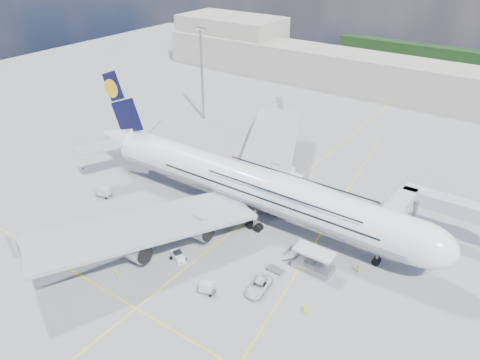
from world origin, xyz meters
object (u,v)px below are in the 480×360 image
Objects in this scene: dolly_row_b at (109,235)px; dolly_nose_far at (275,269)px; crew_loader at (358,269)px; service_van at (259,286)px; dolly_row_a at (149,224)px; dolly_row_c at (113,235)px; cone_wing_right_inner at (158,239)px; jet_bridge at (432,209)px; baggage_tug at (178,256)px; catering_truck_outer at (267,122)px; airliner at (252,186)px; cone_tail at (83,168)px; cone_wing_left_inner at (261,182)px; dolly_back at (104,192)px; light_mast at (202,73)px; cargo_loader at (312,262)px; catering_truck_inner at (284,176)px; crew_van at (305,309)px; cone_nose at (428,254)px; cone_wing_left_outer at (237,156)px; dolly_nose_near at (206,287)px; crew_nose at (350,242)px; cone_wing_right_outer at (50,260)px; crew_wing at (135,212)px; crew_tug at (116,274)px.

dolly_nose_far is (28.32, 9.92, -0.84)m from dolly_row_b.
service_van is at bearing -102.46° from crew_loader.
dolly_row_a is 0.95× the size of dolly_row_b.
dolly_row_c reaches higher than service_van.
dolly_row_c is 5.82× the size of cone_wing_right_inner.
jet_bridge reaches higher than baggage_tug.
catering_truck_outer is at bearing 104.30° from dolly_row_c.
airliner reaches higher than dolly_nose_far.
cone_wing_left_inner is at bearing 26.04° from cone_tail.
dolly_row_b is at bearing -51.11° from dolly_back.
airliner is at bearing -41.00° from light_mast.
crew_loader is 34.67m from cone_wing_right_inner.
dolly_row_a is (-29.79, -7.10, -0.18)m from cargo_loader.
dolly_back is at bearing -159.17° from airliner.
crew_van is at bearing -40.56° from catering_truck_inner.
cone_nose is at bearing 83.11° from crew_loader.
jet_bridge is 2.98× the size of catering_truck_outer.
crew_loader is at bearing -30.14° from cone_wing_left_outer.
light_mast is 47.77× the size of cone_tail.
dolly_back is 41.16m from dolly_nose_far.
cone_wing_right_inner is at bearing -175.54° from baggage_tug.
dolly_nose_near is 0.39× the size of catering_truck_inner.
cargo_loader reaches higher than crew_nose.
cone_wing_right_outer is (-3.52, -9.60, -0.86)m from dolly_row_b.
airliner is 13.86× the size of service_van.
crew_van is 2.63× the size of cone_wing_right_inner.
dolly_nose_near is at bearing -38.67° from dolly_row_a.
dolly_nose_near is 5.14× the size of cone_wing_right_inner.
dolly_nose_far is at bearing -82.17° from crew_wing.
crew_loader is (39.49, 17.04, -0.30)m from dolly_row_b.
crew_nose is 1.23× the size of crew_van.
cone_wing_left_outer is (22.73, -15.31, -12.92)m from light_mast.
catering_truck_outer is 68.19m from crew_tug.
cone_wing_left_outer is at bearing 148.17° from cone_wing_left_inner.
cone_wing_right_inner is (3.80, -1.69, -0.78)m from dolly_row_a.
dolly_row_b is at bearing -66.90° from light_mast.
dolly_row_a reaches higher than crew_van.
dolly_row_a is at bearing 79.57° from crew_van.
catering_truck_outer is 62.52m from crew_loader.
cone_nose is (71.37, -27.58, -12.95)m from light_mast.
catering_truck_outer reaches higher than cone_wing_right_outer.
dolly_row_b is 0.65× the size of service_van.
jet_bridge is 5.35× the size of dolly_row_a.
dolly_nose_near is 67.02m from catering_truck_outer.
dolly_row_b is at bearing 173.01° from crew_nose.
crew_tug is (-5.00, -8.96, -0.01)m from baggage_tug.
service_van is (41.49, -5.26, -0.28)m from dolly_back.
light_mast is 57.43m from dolly_row_a.
cone_tail is at bearing 163.08° from cone_wing_right_inner.
catering_truck_outer reaches higher than crew_tug.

